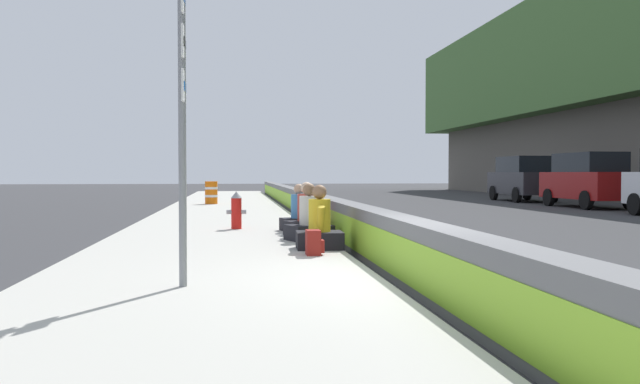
{
  "coord_description": "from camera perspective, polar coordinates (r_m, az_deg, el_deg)",
  "views": [
    {
      "loc": [
        -7.97,
        2.28,
        1.45
      ],
      "look_at": [
        7.08,
        0.35,
        1.01
      ],
      "focal_mm": 37.37,
      "sensor_mm": 36.0,
      "label": 1
    }
  ],
  "objects": [
    {
      "name": "sidewalk_strip",
      "position": [
        8.09,
        -9.93,
        -8.21
      ],
      "size": [
        80.0,
        4.4,
        0.14
      ],
      "primitive_type": "cube",
      "color": "#B5B2A8",
      "rests_on": "ground_plane"
    },
    {
      "name": "construction_barrel",
      "position": [
        28.32,
        -9.3,
        -0.05
      ],
      "size": [
        0.54,
        0.54,
        0.95
      ],
      "color": "orange",
      "rests_on": "sidewalk_strip"
    },
    {
      "name": "seated_person_far",
      "position": [
        15.06,
        -1.81,
        -2.08
      ],
      "size": [
        0.78,
        0.87,
        1.06
      ],
      "color": "black",
      "rests_on": "sidewalk_strip"
    },
    {
      "name": "ground_plane",
      "position": [
        8.41,
        8.61,
        -8.31
      ],
      "size": [
        160.0,
        160.0,
        0.0
      ],
      "primitive_type": "plane",
      "color": "#353538",
      "rests_on": "ground"
    },
    {
      "name": "route_sign_post",
      "position": [
        7.85,
        -11.68,
        7.33
      ],
      "size": [
        0.44,
        0.09,
        3.6
      ],
      "color": "gray",
      "rests_on": "sidewalk_strip"
    },
    {
      "name": "jersey_barrier",
      "position": [
        8.35,
        8.6,
        -5.44
      ],
      "size": [
        76.0,
        0.45,
        0.85
      ],
      "color": "slate",
      "rests_on": "ground_plane"
    },
    {
      "name": "parked_car_fourth",
      "position": [
        29.73,
        21.97,
        1.02
      ],
      "size": [
        4.81,
        2.08,
        2.28
      ],
      "color": "maroon",
      "rests_on": "ground_plane"
    },
    {
      "name": "fire_hydrant",
      "position": [
        15.66,
        -7.17,
        -1.52
      ],
      "size": [
        0.26,
        0.46,
        0.88
      ],
      "color": "red",
      "rests_on": "sidewalk_strip"
    },
    {
      "name": "seated_person_middle",
      "position": [
        12.93,
        -0.94,
        -2.63
      ],
      "size": [
        0.9,
        0.97,
        1.11
      ],
      "color": "black",
      "rests_on": "sidewalk_strip"
    },
    {
      "name": "parked_car_midline",
      "position": [
        35.33,
        16.95,
        1.15
      ],
      "size": [
        4.84,
        2.15,
        2.28
      ],
      "color": "#28282D",
      "rests_on": "ground_plane"
    },
    {
      "name": "backpack",
      "position": [
        10.64,
        -0.53,
        -4.37
      ],
      "size": [
        0.32,
        0.28,
        0.4
      ],
      "color": "maroon",
      "rests_on": "sidewalk_strip"
    },
    {
      "name": "seated_person_foreground",
      "position": [
        11.49,
        -0.04,
        -3.17
      ],
      "size": [
        0.71,
        0.82,
        1.11
      ],
      "color": "black",
      "rests_on": "sidewalk_strip"
    },
    {
      "name": "seated_person_rear",
      "position": [
        13.95,
        -1.16,
        -2.3
      ],
      "size": [
        0.89,
        0.97,
        1.12
      ],
      "color": "black",
      "rests_on": "sidewalk_strip"
    }
  ]
}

